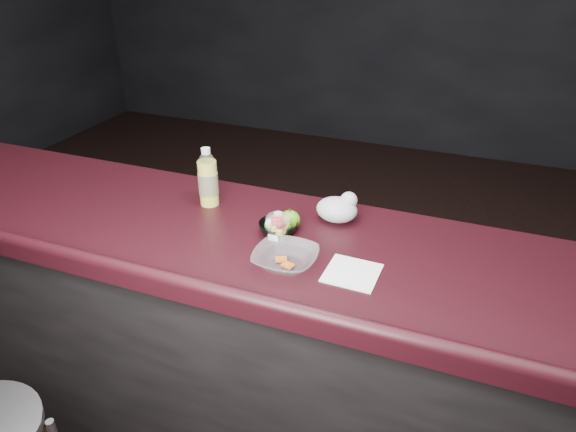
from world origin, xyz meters
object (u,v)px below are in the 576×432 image
(lemonade_bottle, at_px, (208,181))
(takeout_bowl, at_px, (285,259))
(green_apple, at_px, (290,220))
(snack_bowl, at_px, (278,227))
(fruit_cup, at_px, (278,228))

(lemonade_bottle, distance_m, takeout_bowl, 0.51)
(green_apple, xyz_separation_m, takeout_bowl, (0.07, -0.22, -0.01))
(green_apple, relative_size, snack_bowl, 0.46)
(lemonade_bottle, xyz_separation_m, fruit_cup, (0.35, -0.17, -0.04))
(lemonade_bottle, relative_size, fruit_cup, 2.01)
(takeout_bowl, bearing_deg, green_apple, 107.72)
(green_apple, height_order, snack_bowl, green_apple)
(fruit_cup, bearing_deg, lemonade_bottle, 154.56)
(green_apple, bearing_deg, fruit_cup, -92.13)
(fruit_cup, relative_size, snack_bowl, 0.68)
(fruit_cup, xyz_separation_m, snack_bowl, (-0.02, 0.06, -0.03))
(lemonade_bottle, height_order, green_apple, lemonade_bottle)
(fruit_cup, height_order, green_apple, fruit_cup)
(lemonade_bottle, xyz_separation_m, takeout_bowl, (0.42, -0.28, -0.07))
(lemonade_bottle, height_order, takeout_bowl, lemonade_bottle)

